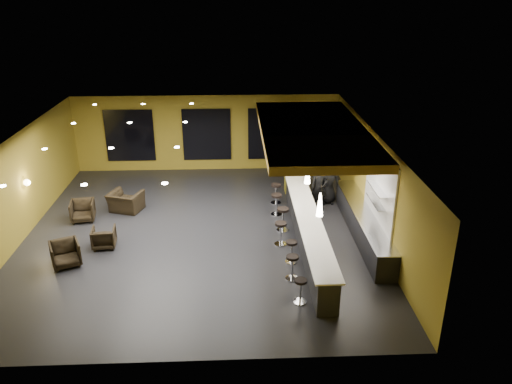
{
  "coord_description": "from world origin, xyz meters",
  "views": [
    {
      "loc": [
        1.28,
        -15.73,
        8.12
      ],
      "look_at": [
        2.0,
        0.5,
        1.3
      ],
      "focal_mm": 35.0,
      "sensor_mm": 36.0,
      "label": 1
    }
  ],
  "objects_px": {
    "bar_stool_1": "(292,264)",
    "bar_stool_5": "(277,202)",
    "staff_c": "(328,182)",
    "armchair_a": "(65,254)",
    "column": "(293,152)",
    "pendant_2": "(298,150)",
    "prep_counter": "(363,225)",
    "bar_stool_3": "(281,231)",
    "bar_stool_4": "(283,216)",
    "pendant_1": "(308,173)",
    "staff_a": "(319,188)",
    "armchair_d": "(126,202)",
    "bar_counter": "(307,231)",
    "bar_stool_2": "(291,249)",
    "pendant_0": "(320,205)",
    "bar_stool_6": "(276,191)",
    "staff_b": "(323,179)",
    "armchair_b": "(104,237)",
    "armchair_c": "(83,211)",
    "bar_stool_0": "(300,288)"
  },
  "relations": [
    {
      "from": "bar_stool_3",
      "to": "staff_c",
      "type": "bearing_deg",
      "value": 57.15
    },
    {
      "from": "staff_c",
      "to": "bar_stool_2",
      "type": "bearing_deg",
      "value": -110.74
    },
    {
      "from": "armchair_b",
      "to": "column",
      "type": "bearing_deg",
      "value": -152.35
    },
    {
      "from": "armchair_d",
      "to": "bar_stool_1",
      "type": "xyz_separation_m",
      "value": [
        5.85,
        -5.07,
        0.11
      ]
    },
    {
      "from": "prep_counter",
      "to": "bar_stool_0",
      "type": "height_order",
      "value": "prep_counter"
    },
    {
      "from": "staff_c",
      "to": "armchair_a",
      "type": "height_order",
      "value": "staff_c"
    },
    {
      "from": "bar_stool_3",
      "to": "armchair_d",
      "type": "bearing_deg",
      "value": 152.5
    },
    {
      "from": "bar_stool_1",
      "to": "bar_stool_5",
      "type": "bearing_deg",
      "value": 91.2
    },
    {
      "from": "prep_counter",
      "to": "bar_stool_6",
      "type": "distance_m",
      "value": 4.03
    },
    {
      "from": "staff_a",
      "to": "bar_stool_3",
      "type": "bearing_deg",
      "value": -132.22
    },
    {
      "from": "prep_counter",
      "to": "staff_b",
      "type": "relative_size",
      "value": 3.21
    },
    {
      "from": "bar_stool_4",
      "to": "bar_stool_5",
      "type": "bearing_deg",
      "value": 94.91
    },
    {
      "from": "bar_stool_5",
      "to": "column",
      "type": "bearing_deg",
      "value": 69.72
    },
    {
      "from": "staff_b",
      "to": "armchair_c",
      "type": "bearing_deg",
      "value": -172.22
    },
    {
      "from": "column",
      "to": "pendant_0",
      "type": "height_order",
      "value": "column"
    },
    {
      "from": "bar_stool_4",
      "to": "pendant_2",
      "type": "bearing_deg",
      "value": 69.86
    },
    {
      "from": "pendant_0",
      "to": "bar_stool_1",
      "type": "xyz_separation_m",
      "value": [
        -0.74,
        -0.12,
        -1.86
      ]
    },
    {
      "from": "staff_b",
      "to": "bar_stool_2",
      "type": "distance_m",
      "value": 5.06
    },
    {
      "from": "prep_counter",
      "to": "bar_stool_5",
      "type": "distance_m",
      "value": 3.38
    },
    {
      "from": "prep_counter",
      "to": "bar_stool_3",
      "type": "distance_m",
      "value": 2.94
    },
    {
      "from": "bar_stool_4",
      "to": "bar_stool_2",
      "type": "bearing_deg",
      "value": -88.49
    },
    {
      "from": "staff_c",
      "to": "bar_stool_0",
      "type": "bearing_deg",
      "value": -103.67
    },
    {
      "from": "pendant_2",
      "to": "bar_stool_5",
      "type": "distance_m",
      "value": 2.11
    },
    {
      "from": "pendant_0",
      "to": "staff_a",
      "type": "height_order",
      "value": "pendant_0"
    },
    {
      "from": "staff_a",
      "to": "armchair_c",
      "type": "xyz_separation_m",
      "value": [
        -8.81,
        -0.5,
        -0.54
      ]
    },
    {
      "from": "staff_a",
      "to": "bar_stool_5",
      "type": "height_order",
      "value": "staff_a"
    },
    {
      "from": "pendant_0",
      "to": "staff_c",
      "type": "height_order",
      "value": "pendant_0"
    },
    {
      "from": "staff_b",
      "to": "armchair_c",
      "type": "distance_m",
      "value": 9.22
    },
    {
      "from": "bar_counter",
      "to": "staff_a",
      "type": "bearing_deg",
      "value": 73.3
    },
    {
      "from": "pendant_2",
      "to": "armchair_b",
      "type": "distance_m",
      "value": 7.62
    },
    {
      "from": "armchair_c",
      "to": "armchair_d",
      "type": "bearing_deg",
      "value": 19.72
    },
    {
      "from": "prep_counter",
      "to": "bar_stool_4",
      "type": "xyz_separation_m",
      "value": [
        -2.72,
        0.53,
        0.12
      ]
    },
    {
      "from": "armchair_a",
      "to": "bar_stool_2",
      "type": "xyz_separation_m",
      "value": [
        7.0,
        -0.16,
        0.08
      ]
    },
    {
      "from": "pendant_0",
      "to": "pendant_1",
      "type": "bearing_deg",
      "value": 90.0
    },
    {
      "from": "pendant_1",
      "to": "armchair_c",
      "type": "distance_m",
      "value": 8.42
    },
    {
      "from": "bar_stool_3",
      "to": "bar_stool_4",
      "type": "relative_size",
      "value": 0.95
    },
    {
      "from": "pendant_1",
      "to": "staff_a",
      "type": "relative_size",
      "value": 0.38
    },
    {
      "from": "pendant_2",
      "to": "armchair_d",
      "type": "xyz_separation_m",
      "value": [
        -6.59,
        -0.04,
        -1.97
      ]
    },
    {
      "from": "bar_counter",
      "to": "bar_stool_1",
      "type": "bearing_deg",
      "value": -109.31
    },
    {
      "from": "column",
      "to": "pendant_2",
      "type": "relative_size",
      "value": 5.0
    },
    {
      "from": "armchair_b",
      "to": "bar_stool_6",
      "type": "height_order",
      "value": "bar_stool_6"
    },
    {
      "from": "staff_c",
      "to": "bar_stool_4",
      "type": "bearing_deg",
      "value": -128.09
    },
    {
      "from": "staff_a",
      "to": "armchair_b",
      "type": "xyz_separation_m",
      "value": [
        -7.56,
        -2.56,
        -0.58
      ]
    },
    {
      "from": "prep_counter",
      "to": "bar_stool_5",
      "type": "height_order",
      "value": "prep_counter"
    },
    {
      "from": "bar_stool_1",
      "to": "bar_stool_6",
      "type": "bearing_deg",
      "value": 90.31
    },
    {
      "from": "bar_stool_5",
      "to": "pendant_2",
      "type": "bearing_deg",
      "value": 38.32
    },
    {
      "from": "staff_a",
      "to": "bar_stool_3",
      "type": "xyz_separation_m",
      "value": [
        -1.7,
        -2.69,
        -0.4
      ]
    },
    {
      "from": "armchair_d",
      "to": "bar_stool_5",
      "type": "relative_size",
      "value": 1.41
    },
    {
      "from": "bar_counter",
      "to": "armchair_b",
      "type": "relative_size",
      "value": 10.5
    },
    {
      "from": "bar_stool_2",
      "to": "staff_a",
      "type": "bearing_deg",
      "value": 69.11
    }
  ]
}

